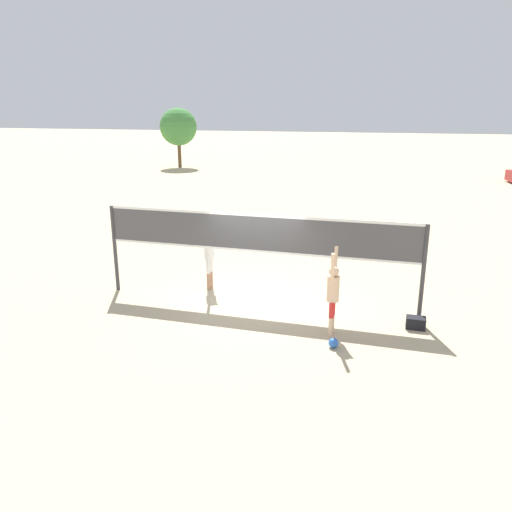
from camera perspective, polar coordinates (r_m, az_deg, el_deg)
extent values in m
plane|color=#C6B28C|center=(13.44, 0.00, -5.55)|extent=(200.00, 200.00, 0.00)
cylinder|color=#38383D|center=(14.69, -15.82, 0.81)|extent=(0.11, 0.11, 2.47)
cylinder|color=#38383D|center=(12.59, 18.55, -2.02)|extent=(0.11, 0.11, 2.47)
cube|color=#47474C|center=(12.83, 0.00, 2.60)|extent=(8.22, 0.02, 1.00)
cube|color=white|center=(12.73, 0.00, 4.66)|extent=(8.22, 0.03, 0.06)
cube|color=white|center=(12.96, 0.00, 0.58)|extent=(8.22, 0.03, 0.06)
cylinder|color=beige|center=(11.70, 8.54, -8.02)|extent=(0.11, 0.11, 0.46)
cylinder|color=red|center=(11.53, 8.63, -6.13)|extent=(0.12, 0.12, 0.38)
cylinder|color=beige|center=(11.88, 8.68, -7.63)|extent=(0.11, 0.11, 0.46)
cylinder|color=red|center=(11.72, 8.76, -5.76)|extent=(0.12, 0.12, 0.38)
cylinder|color=beige|center=(11.45, 8.80, -3.70)|extent=(0.28, 0.28, 0.59)
sphere|color=beige|center=(11.32, 8.89, -1.75)|extent=(0.23, 0.23, 0.23)
cylinder|color=beige|center=(11.04, 8.77, -1.25)|extent=(0.08, 0.22, 0.66)
cylinder|color=beige|center=(11.49, 9.09, -0.54)|extent=(0.08, 0.22, 0.66)
cylinder|color=tan|center=(14.65, -5.16, -2.68)|extent=(0.11, 0.11, 0.50)
cylinder|color=white|center=(14.51, -5.20, -0.99)|extent=(0.12, 0.12, 0.41)
cylinder|color=tan|center=(14.47, -5.44, -2.93)|extent=(0.11, 0.11, 0.50)
cylinder|color=white|center=(14.33, -5.49, -1.22)|extent=(0.12, 0.12, 0.41)
cylinder|color=white|center=(14.27, -5.40, 0.90)|extent=(0.28, 0.28, 0.64)
sphere|color=tan|center=(14.16, -5.45, 2.64)|extent=(0.25, 0.25, 0.25)
cylinder|color=tan|center=(14.33, -5.12, 3.63)|extent=(0.08, 0.23, 0.72)
cylinder|color=tan|center=(13.89, -5.84, 3.19)|extent=(0.08, 0.23, 0.72)
sphere|color=blue|center=(11.23, 8.84, -9.79)|extent=(0.22, 0.22, 0.22)
cube|color=black|center=(12.59, 17.79, -7.28)|extent=(0.45, 0.30, 0.28)
cylinder|color=brown|center=(45.43, -8.74, 11.63)|extent=(0.31, 0.31, 2.61)
sphere|color=#42843D|center=(45.30, -8.87, 14.39)|extent=(3.21, 3.21, 3.21)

